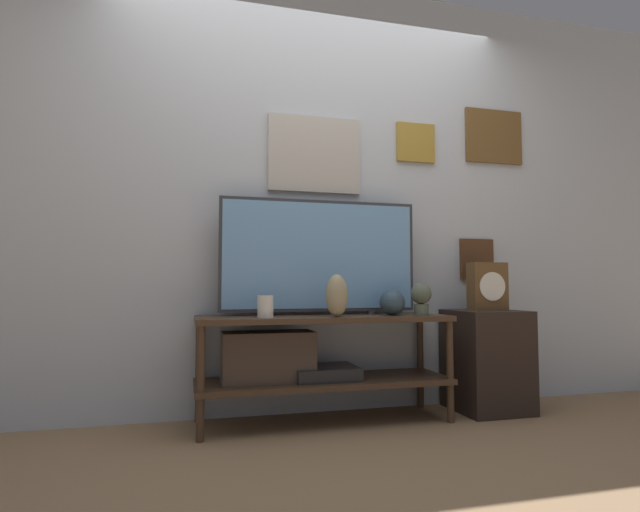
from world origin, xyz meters
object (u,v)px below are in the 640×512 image
Objects in this scene: television at (319,256)px; candle_jar at (265,307)px; vase_urn_stoneware at (337,296)px; vase_round_glass at (392,302)px; decorative_bust at (421,297)px; mantel_clock at (488,286)px.

television reaches higher than candle_jar.
vase_round_glass is at bearing 11.25° from vase_urn_stoneware.
decorative_bust is 0.53m from mantel_clock.
decorative_bust is (0.15, -0.05, 0.03)m from vase_round_glass.
mantel_clock is at bearing 13.25° from decorative_bust.
vase_round_glass is (0.39, -0.16, -0.27)m from television.
television is 0.33m from vase_urn_stoneware.
candle_jar is (-0.74, -0.03, -0.01)m from vase_round_glass.
television is 6.39× the size of decorative_bust.
vase_urn_stoneware is 0.39m from candle_jar.
vase_round_glass is 0.64× the size of vase_urn_stoneware.
vase_round_glass is 0.68m from mantel_clock.
television is 7.96× the size of vase_round_glass.
television is 3.97× the size of mantel_clock.
television is at bearing 157.62° from vase_round_glass.
vase_round_glass reaches higher than candle_jar.
television is 1.08m from mantel_clock.
television reaches higher than vase_round_glass.
vase_round_glass is 0.17m from decorative_bust.
decorative_bust is 0.62× the size of mantel_clock.
mantel_clock is (1.06, -0.09, -0.18)m from television.
television reaches higher than decorative_bust.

